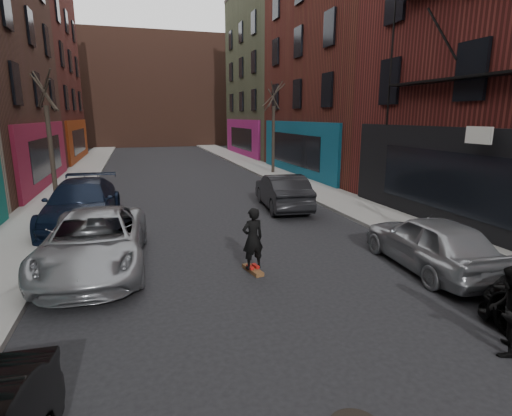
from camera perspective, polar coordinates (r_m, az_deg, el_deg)
sidewalk_left at (r=31.89m, az=-23.17°, el=5.16°), size 2.50×84.00×0.13m
sidewalk_right at (r=32.91m, az=-0.92°, el=6.42°), size 2.50×84.00×0.13m
buildings_right at (r=24.14m, az=27.72°, el=21.53°), size 12.00×56.00×16.00m
building_far at (r=57.60m, az=-14.61°, el=15.76°), size 40.00×10.00×14.00m
tree_left_far at (r=19.78m, az=-27.53°, el=10.22°), size 2.00×2.00×6.50m
tree_right_far at (r=26.95m, az=2.51°, el=12.33°), size 2.00×2.00×6.80m
parked_left_far at (r=10.97m, az=-22.05°, el=-4.44°), size 2.67×5.41×1.48m
parked_left_end at (r=15.42m, az=-23.63°, el=0.54°), size 2.54×5.68×1.62m
parked_right_far at (r=11.10m, az=23.72°, el=-4.50°), size 2.01×4.34×1.44m
parked_right_end at (r=16.94m, az=3.79°, el=2.39°), size 2.03×4.60×1.47m
skateboard at (r=10.21m, az=-0.46°, el=-8.84°), size 0.37×0.83×0.10m
skateboarder at (r=9.93m, az=-0.46°, el=-4.38°), size 0.63×0.48×1.57m
pedestrian at (r=7.86m, az=32.39°, el=-12.23°), size 0.93×0.88×1.51m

